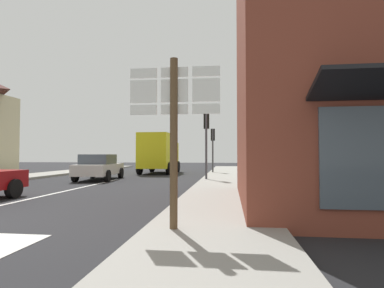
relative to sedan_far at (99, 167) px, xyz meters
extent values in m
plane|color=#232326|center=(0.97, -1.76, -0.76)|extent=(80.00, 80.00, 0.00)
cube|color=gray|center=(7.20, -3.76, -0.69)|extent=(2.56, 44.00, 0.14)
cube|color=silver|center=(0.97, -5.76, -0.75)|extent=(0.16, 12.00, 0.01)
cylinder|color=black|center=(0.32, -7.44, -0.44)|extent=(0.22, 0.64, 0.64)
cube|color=beige|center=(-0.01, 0.07, -0.14)|extent=(2.14, 4.35, 0.60)
cube|color=#47515B|center=(0.02, -0.18, 0.43)|extent=(1.74, 2.24, 0.55)
cylinder|color=black|center=(-1.00, 1.33, -0.44)|extent=(0.28, 0.66, 0.64)
cylinder|color=black|center=(0.74, 1.49, -0.44)|extent=(0.28, 0.66, 0.64)
cylinder|color=black|center=(-0.75, -1.36, -0.44)|extent=(0.28, 0.66, 0.64)
cylinder|color=black|center=(0.99, -1.19, -0.44)|extent=(0.28, 0.66, 0.64)
cube|color=yellow|center=(2.00, 5.93, 0.99)|extent=(2.27, 3.74, 2.60)
cube|color=yellow|center=(2.05, 8.43, 0.69)|extent=(2.11, 1.34, 2.00)
cube|color=#47515B|center=(2.05, 8.48, 1.49)|extent=(1.76, 0.13, 0.70)
cylinder|color=black|center=(0.95, 8.40, -0.31)|extent=(0.30, 0.91, 0.90)
cylinder|color=black|center=(3.15, 8.36, -0.31)|extent=(0.30, 0.91, 0.90)
cylinder|color=black|center=(0.88, 5.00, -0.31)|extent=(0.30, 0.91, 0.90)
cylinder|color=black|center=(3.08, 4.96, -0.31)|extent=(0.30, 0.91, 0.90)
cylinder|color=brown|center=(6.47, -11.45, 0.84)|extent=(0.14, 0.14, 3.20)
cube|color=white|center=(5.89, -11.40, 2.20)|extent=(0.50, 0.03, 0.18)
cube|color=black|center=(5.89, -11.38, 2.20)|extent=(0.43, 0.01, 0.13)
cube|color=white|center=(5.89, -11.40, 1.86)|extent=(0.50, 0.03, 0.42)
cube|color=black|center=(5.89, -11.38, 1.86)|extent=(0.43, 0.01, 0.32)
cube|color=white|center=(5.89, -11.40, 1.52)|extent=(0.50, 0.03, 0.18)
cube|color=black|center=(5.89, -11.38, 1.52)|extent=(0.43, 0.01, 0.13)
cube|color=white|center=(6.47, -11.40, 2.20)|extent=(0.50, 0.03, 0.18)
cube|color=black|center=(6.47, -11.38, 2.20)|extent=(0.43, 0.01, 0.13)
cube|color=white|center=(6.47, -11.40, 1.86)|extent=(0.50, 0.03, 0.42)
cube|color=black|center=(6.47, -11.38, 1.86)|extent=(0.43, 0.01, 0.32)
cube|color=white|center=(6.47, -11.40, 1.52)|extent=(0.50, 0.03, 0.18)
cube|color=black|center=(6.47, -11.38, 1.52)|extent=(0.43, 0.01, 0.13)
cube|color=white|center=(7.05, -11.40, 2.20)|extent=(0.50, 0.03, 0.18)
cube|color=black|center=(7.05, -11.38, 2.20)|extent=(0.43, 0.01, 0.13)
cube|color=white|center=(7.05, -11.40, 1.86)|extent=(0.50, 0.03, 0.42)
cube|color=black|center=(7.05, -11.38, 1.86)|extent=(0.43, 0.01, 0.32)
cube|color=white|center=(7.05, -11.40, 1.52)|extent=(0.50, 0.03, 0.18)
cube|color=black|center=(7.05, -11.38, 1.52)|extent=(0.43, 0.01, 0.13)
cylinder|color=#47474C|center=(6.21, -0.35, 1.13)|extent=(0.12, 0.12, 3.78)
cube|color=black|center=(6.21, -0.15, 2.57)|extent=(0.30, 0.28, 0.90)
sphere|color=#360303|center=(6.21, -0.01, 2.84)|extent=(0.18, 0.18, 0.18)
sphere|color=#3C2303|center=(6.21, -0.01, 2.56)|extent=(0.18, 0.18, 0.18)
sphere|color=#0CA526|center=(6.21, -0.01, 2.28)|extent=(0.18, 0.18, 0.18)
cylinder|color=#47474C|center=(6.21, 6.12, 0.95)|extent=(0.12, 0.12, 3.42)
cube|color=black|center=(6.21, 6.32, 2.21)|extent=(0.30, 0.28, 0.90)
sphere|color=#360303|center=(6.21, 6.46, 2.48)|extent=(0.18, 0.18, 0.18)
sphere|color=#3C2303|center=(6.21, 6.46, 2.20)|extent=(0.18, 0.18, 0.18)
sphere|color=#0CA526|center=(6.21, 6.46, 1.92)|extent=(0.18, 0.18, 0.18)
camera|label=1|loc=(7.47, -16.85, 0.69)|focal=28.56mm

